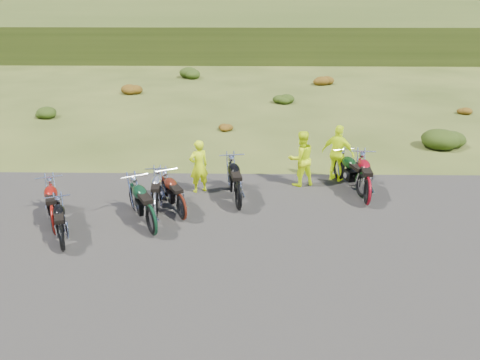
{
  "coord_description": "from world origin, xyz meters",
  "views": [
    {
      "loc": [
        0.66,
        -10.43,
        5.72
      ],
      "look_at": [
        0.45,
        1.08,
        1.0
      ],
      "focal_mm": 35.0,
      "sensor_mm": 36.0,
      "label": 1
    }
  ],
  "objects_px": {
    "motorcycle_3": "(156,218)",
    "motorcycle_7": "(361,198)",
    "motorcycle_0": "(64,251)",
    "person_middle": "(199,167)"
  },
  "relations": [
    {
      "from": "motorcycle_0",
      "to": "person_middle",
      "type": "distance_m",
      "value": 4.6
    },
    {
      "from": "motorcycle_3",
      "to": "motorcycle_7",
      "type": "xyz_separation_m",
      "value": [
        5.8,
        1.36,
        0.0
      ]
    },
    {
      "from": "motorcycle_0",
      "to": "motorcycle_3",
      "type": "distance_m",
      "value": 2.58
    },
    {
      "from": "motorcycle_7",
      "to": "motorcycle_0",
      "type": "bearing_deg",
      "value": 95.14
    },
    {
      "from": "motorcycle_0",
      "to": "motorcycle_3",
      "type": "bearing_deg",
      "value": -67.78
    },
    {
      "from": "motorcycle_3",
      "to": "motorcycle_7",
      "type": "bearing_deg",
      "value": -83.81
    },
    {
      "from": "motorcycle_3",
      "to": "person_middle",
      "type": "height_order",
      "value": "person_middle"
    },
    {
      "from": "motorcycle_0",
      "to": "motorcycle_7",
      "type": "bearing_deg",
      "value": -89.32
    },
    {
      "from": "motorcycle_3",
      "to": "person_middle",
      "type": "relative_size",
      "value": 1.19
    },
    {
      "from": "motorcycle_3",
      "to": "motorcycle_7",
      "type": "height_order",
      "value": "motorcycle_7"
    }
  ]
}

